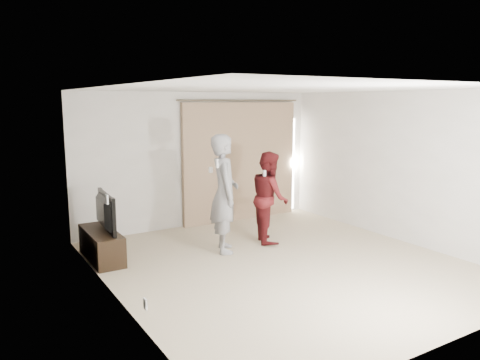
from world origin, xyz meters
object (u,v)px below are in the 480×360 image
(tv_console, at_px, (102,245))
(person_man, at_px, (224,193))
(tv, at_px, (100,212))
(person_woman, at_px, (270,197))

(tv_console, height_order, person_man, person_man)
(tv_console, bearing_deg, tv, 0.00)
(tv_console, xyz_separation_m, person_man, (1.83, -0.62, 0.73))
(tv_console, height_order, tv, tv)
(tv_console, distance_m, person_woman, 2.88)
(tv_console, relative_size, tv, 1.18)
(person_man, bearing_deg, person_woman, 4.09)
(person_woman, bearing_deg, tv_console, 168.77)
(tv, distance_m, person_man, 1.95)
(person_woman, bearing_deg, tv, 168.77)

